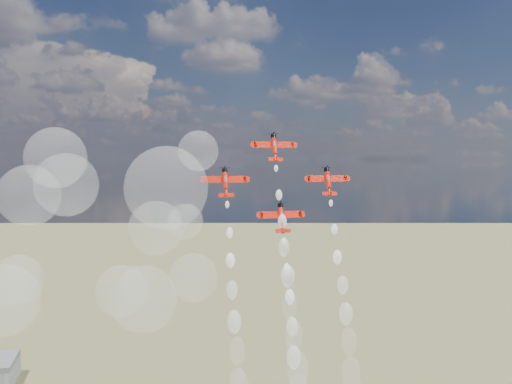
{
  "coord_description": "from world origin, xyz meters",
  "views": [
    {
      "loc": [
        -33.76,
        -121.14,
        117.59
      ],
      "look_at": [
        -1.57,
        18.75,
        108.93
      ],
      "focal_mm": 38.0,
      "sensor_mm": 36.0,
      "label": 1
    }
  ],
  "objects": [
    {
      "name": "plane_left",
      "position": [
        -9.81,
        18.66,
        111.73
      ],
      "size": [
        11.43,
        5.2,
        7.8
      ],
      "rotation": [
        1.19,
        0.0,
        0.0
      ],
      "color": "red",
      "rests_on": "ground"
    },
    {
      "name": "smoke_trail_right",
      "position": [
        18.47,
        1.25,
        67.96
      ],
      "size": [
        5.1,
        21.85,
        50.31
      ],
      "color": "white",
      "rests_on": "plane_right"
    },
    {
      "name": "plane_lead",
      "position": [
        4.43,
        22.33,
        121.0
      ],
      "size": [
        11.43,
        5.2,
        7.8
      ],
      "rotation": [
        1.19,
        0.0,
        0.0
      ],
      "color": "red",
      "rests_on": "ground"
    },
    {
      "name": "plane_right",
      "position": [
        18.67,
        18.66,
        111.73
      ],
      "size": [
        11.43,
        5.2,
        7.8
      ],
      "rotation": [
        1.19,
        0.0,
        0.0
      ],
      "color": "red",
      "rests_on": "ground"
    },
    {
      "name": "smoke_trail_left",
      "position": [
        -10.02,
        1.12,
        67.8
      ],
      "size": [
        5.1,
        22.16,
        50.67
      ],
      "color": "white",
      "rests_on": "plane_left"
    },
    {
      "name": "plane_slot",
      "position": [
        4.43,
        15.0,
        102.46
      ],
      "size": [
        11.43,
        5.2,
        7.8
      ],
      "rotation": [
        1.19,
        0.0,
        0.0
      ],
      "color": "red",
      "rests_on": "ground"
    },
    {
      "name": "drifted_smoke_cloud",
      "position": [
        -40.52,
        23.91,
        97.88
      ],
      "size": [
        65.76,
        36.08,
        56.03
      ],
      "color": "white",
      "rests_on": "ground"
    },
    {
      "name": "smoke_trail_lead",
      "position": [
        4.52,
        4.85,
        76.98
      ],
      "size": [
        5.1,
        22.57,
        51.01
      ],
      "color": "white",
      "rests_on": "plane_lead"
    }
  ]
}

